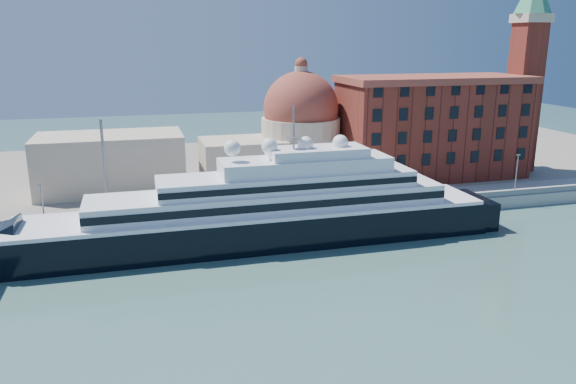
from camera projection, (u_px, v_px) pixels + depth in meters
name	position (u px, v px, depth m)	size (l,w,h in m)	color
ground	(266.00, 306.00, 72.14)	(400.00, 400.00, 0.00)	#335954
quay	(223.00, 219.00, 103.46)	(180.00, 10.00, 2.50)	gray
land	(198.00, 172.00, 141.67)	(260.00, 72.00, 2.00)	slate
quay_fence	(227.00, 216.00, 98.78)	(180.00, 0.10, 1.20)	slate
superyacht	(244.00, 218.00, 92.78)	(89.48, 12.41, 26.74)	black
warehouse	(432.00, 126.00, 130.24)	(43.00, 19.00, 23.25)	maroon
campanile	(527.00, 59.00, 132.47)	(8.40, 8.40, 47.00)	maroon
church	(234.00, 143.00, 124.63)	(66.00, 18.00, 25.50)	beige
lamp_posts	(150.00, 180.00, 96.35)	(120.80, 2.40, 18.00)	slate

